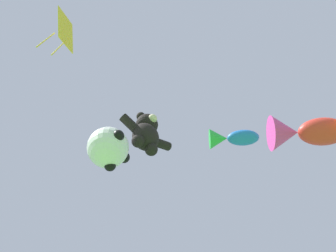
# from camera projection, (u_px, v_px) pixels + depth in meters

# --- Properties ---
(teddy_bear_kite) EXTENTS (1.65, 0.73, 1.68)m
(teddy_bear_kite) POSITION_uv_depth(u_px,v_px,m) (146.00, 133.00, 10.18)
(teddy_bear_kite) COLOR black
(soccer_ball_kite) EXTENTS (1.11, 1.10, 1.02)m
(soccer_ball_kite) POSITION_uv_depth(u_px,v_px,m) (108.00, 148.00, 8.94)
(soccer_ball_kite) COLOR white
(fish_kite_cobalt) EXTENTS (1.55, 1.42, 0.64)m
(fish_kite_cobalt) POSITION_uv_depth(u_px,v_px,m) (231.00, 138.00, 11.59)
(fish_kite_cobalt) COLOR blue
(fish_kite_crimson) EXTENTS (2.58, 2.38, 1.17)m
(fish_kite_crimson) POSITION_uv_depth(u_px,v_px,m) (304.00, 132.00, 12.04)
(fish_kite_crimson) COLOR red
(diamond_kite) EXTENTS (1.10, 1.02, 3.22)m
(diamond_kite) POSITION_uv_depth(u_px,v_px,m) (64.00, 32.00, 11.14)
(diamond_kite) COLOR yellow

